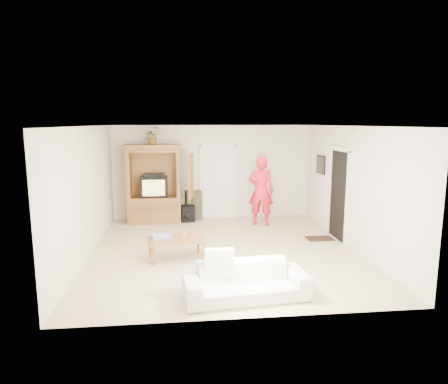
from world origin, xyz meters
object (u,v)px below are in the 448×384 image
Objects in this scene: man at (261,191)px; sofa at (246,281)px; coffee_table at (177,241)px; armoire at (155,189)px.

sofa is (-1.11, -4.37, -0.63)m from man.
coffee_table is at bearing 69.68° from man.
sofa is 2.24m from coffee_table.
man is 1.49× the size of coffee_table.
armoire is 3.16m from coffee_table.
man is 3.29m from coffee_table.
armoire is 1.11× the size of sofa.
armoire reaches higher than sofa.
armoire is 2.84m from man.
man is 0.96× the size of sofa.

